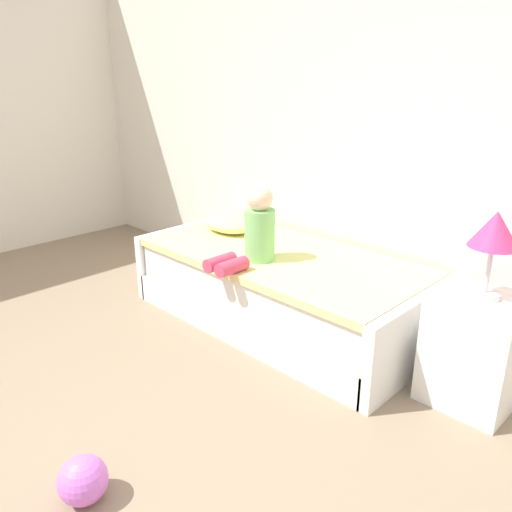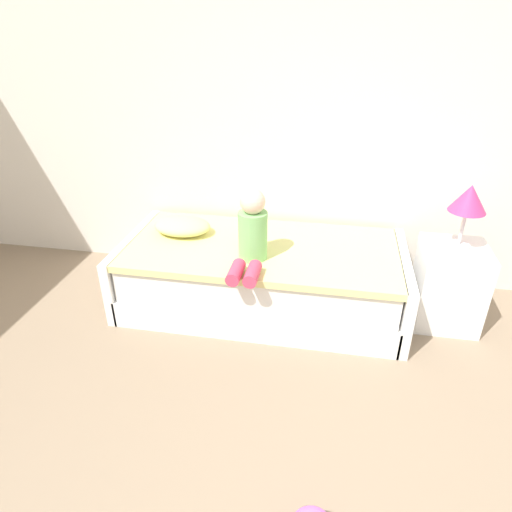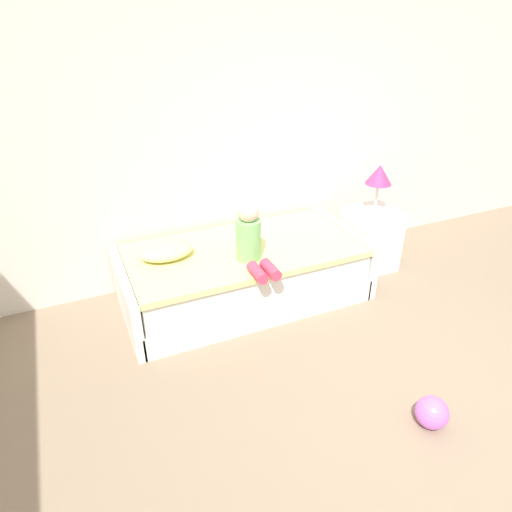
{
  "view_description": "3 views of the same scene",
  "coord_description": "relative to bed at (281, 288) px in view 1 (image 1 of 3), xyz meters",
  "views": [
    {
      "loc": [
        1.55,
        -0.44,
        1.66
      ],
      "look_at": [
        -0.62,
        1.75,
        0.55
      ],
      "focal_mm": 35.46,
      "sensor_mm": 36.0,
      "label": 1
    },
    {
      "loc": [
        -0.13,
        -0.89,
        2.0
      ],
      "look_at": [
        -0.62,
        1.75,
        0.55
      ],
      "focal_mm": 31.41,
      "sensor_mm": 36.0,
      "label": 2
    },
    {
      "loc": [
        -1.9,
        -1.15,
        2.32
      ],
      "look_at": [
        -0.62,
        1.75,
        0.55
      ],
      "focal_mm": 31.81,
      "sensor_mm": 36.0,
      "label": 3
    }
  ],
  "objects": [
    {
      "name": "pillow",
      "position": [
        -0.64,
        0.1,
        0.32
      ],
      "size": [
        0.44,
        0.3,
        0.13
      ],
      "primitive_type": "ellipsoid",
      "color": "#F2E58C",
      "rests_on": "bed"
    },
    {
      "name": "wall_rear",
      "position": [
        0.62,
        0.6,
        1.2
      ],
      "size": [
        7.2,
        0.1,
        2.9
      ],
      "primitive_type": "cube",
      "color": "silver",
      "rests_on": "ground"
    },
    {
      "name": "nightstand",
      "position": [
        1.35,
        0.02,
        0.05
      ],
      "size": [
        0.44,
        0.44,
        0.6
      ],
      "primitive_type": "cube",
      "color": "white",
      "rests_on": "ground"
    },
    {
      "name": "table_lamp",
      "position": [
        1.35,
        0.02,
        0.69
      ],
      "size": [
        0.24,
        0.24,
        0.45
      ],
      "color": "silver",
      "rests_on": "nightstand"
    },
    {
      "name": "toy_ball",
      "position": [
        0.52,
        -1.78,
        -0.14
      ],
      "size": [
        0.2,
        0.2,
        0.2
      ],
      "primitive_type": "sphere",
      "color": "#CC66D8",
      "rests_on": "ground"
    },
    {
      "name": "bed",
      "position": [
        0.0,
        0.0,
        0.0
      ],
      "size": [
        2.11,
        1.0,
        0.5
      ],
      "color": "white",
      "rests_on": "ground"
    },
    {
      "name": "child_figure",
      "position": [
        -0.04,
        -0.23,
        0.46
      ],
      "size": [
        0.2,
        0.51,
        0.5
      ],
      "color": "#7FC672",
      "rests_on": "bed"
    }
  ]
}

